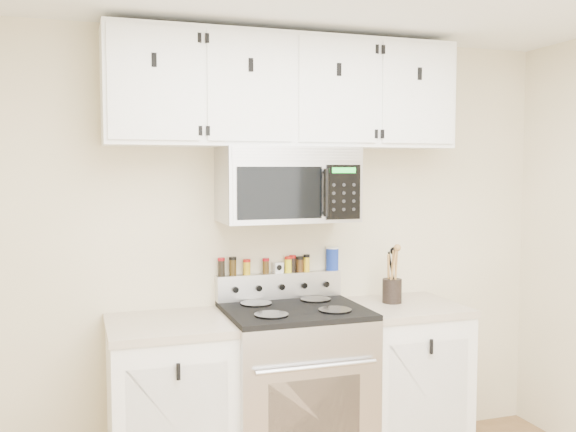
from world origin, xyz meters
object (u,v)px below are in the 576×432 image
object	(u,v)px
range	(294,389)
utensil_crock	(392,289)
microwave	(287,184)
salt_canister	(332,258)

from	to	relation	value
range	utensil_crock	world-z (taller)	utensil_crock
microwave	salt_canister	size ratio (longest dim) A/B	5.34
utensil_crock	microwave	bearing A→B (deg)	175.05
salt_canister	range	bearing A→B (deg)	-140.30
microwave	salt_canister	distance (m)	0.59
utensil_crock	range	bearing A→B (deg)	-173.61
utensil_crock	salt_canister	bearing A→B (deg)	144.79
range	utensil_crock	distance (m)	0.83
microwave	salt_canister	bearing A→B (deg)	24.61
utensil_crock	salt_canister	distance (m)	0.40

